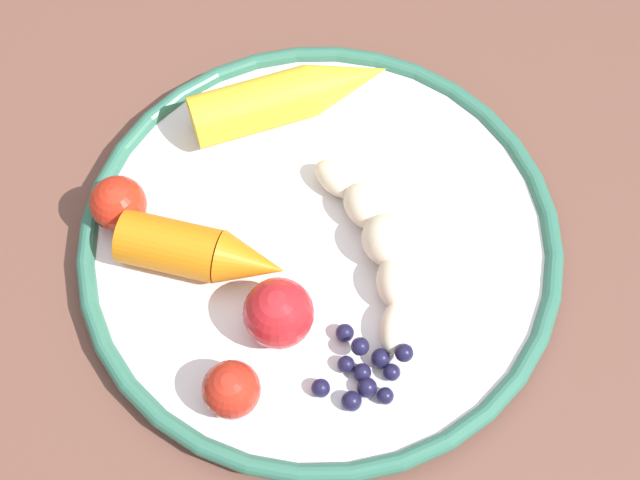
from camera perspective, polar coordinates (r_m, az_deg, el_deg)
The scene contains 10 objects.
ground_plane at distance 1.33m, azimuth -2.73°, elevation -14.08°, with size 6.00×6.00×0.00m, color #373639.
dining_table at distance 0.71m, azimuth -5.00°, elevation -1.72°, with size 1.07×0.73×0.77m.
plate at distance 0.58m, azimuth -0.00°, elevation -0.13°, with size 0.31×0.31×0.02m.
banana at distance 0.57m, azimuth 3.65°, elevation -0.26°, with size 0.15×0.05×0.03m.
carrot_orange at distance 0.56m, azimuth -7.40°, elevation -0.83°, with size 0.08×0.11×0.03m.
carrot_yellow at distance 0.62m, azimuth -1.80°, elevation 9.03°, with size 0.04×0.14×0.04m.
blueberry_pile at distance 0.54m, azimuth 2.78°, elevation -8.16°, with size 0.05×0.06×0.02m.
tomato_near at distance 0.53m, azimuth -5.58°, elevation -9.30°, with size 0.03×0.03×0.03m, color red.
tomato_mid at distance 0.59m, azimuth -12.51°, elevation 2.20°, with size 0.04×0.04×0.04m, color red.
tomato_far at distance 0.54m, azimuth -2.61°, elevation -4.59°, with size 0.04×0.04×0.04m, color red.
Camera 1 is at (-0.31, 0.03, 1.30)m, focal length 51.11 mm.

